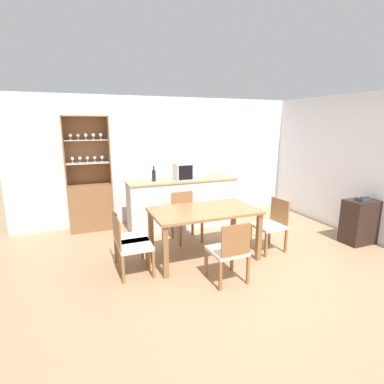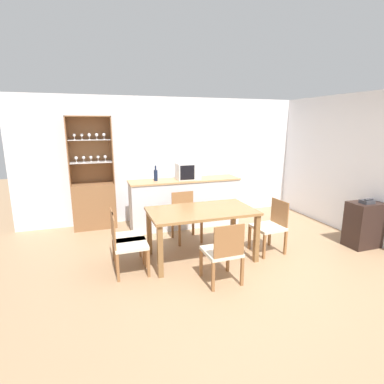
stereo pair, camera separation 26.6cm
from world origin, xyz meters
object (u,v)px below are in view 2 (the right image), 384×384
at_px(dining_chair_side_right_near, 270,226).
at_px(telephone, 367,201).
at_px(display_cabinet, 94,197).
at_px(dining_chair_side_left_near, 127,244).
at_px(wine_bottle, 156,175).
at_px(dining_chair_head_far, 186,216).
at_px(dining_chair_head_near, 223,252).
at_px(dining_chair_side_left_far, 125,237).
at_px(microwave, 188,171).
at_px(side_cabinet, 364,224).
at_px(dining_table, 201,216).

relative_size(dining_chair_side_right_near, telephone, 4.27).
bearing_deg(display_cabinet, dining_chair_side_right_near, -38.70).
xyz_separation_m(dining_chair_side_left_near, wine_bottle, (0.76, 1.66, 0.64)).
relative_size(dining_chair_head_far, dining_chair_side_right_near, 1.00).
xyz_separation_m(dining_chair_head_near, wine_bottle, (-0.36, 2.31, 0.64)).
height_order(wine_bottle, telephone, wine_bottle).
xyz_separation_m(dining_chair_side_left_far, microwave, (1.39, 1.36, 0.68)).
relative_size(display_cabinet, side_cabinet, 2.85).
relative_size(display_cabinet, microwave, 4.84).
xyz_separation_m(dining_chair_side_left_near, telephone, (3.80, -0.36, 0.36)).
relative_size(dining_table, dining_chair_side_left_near, 1.88).
bearing_deg(dining_chair_side_left_far, dining_chair_head_near, 49.77).
xyz_separation_m(dining_table, dining_chair_head_far, (-0.00, 0.78, -0.24)).
bearing_deg(dining_table, dining_chair_side_left_near, -173.19).
bearing_deg(display_cabinet, dining_chair_side_left_far, -78.20).
relative_size(dining_table, telephone, 8.03).
bearing_deg(dining_chair_side_left_near, dining_table, 97.05).
height_order(wine_bottle, side_cabinet, wine_bottle).
xyz_separation_m(microwave, wine_bottle, (-0.63, 0.03, -0.04)).
bearing_deg(wine_bottle, dining_chair_head_far, -64.19).
relative_size(display_cabinet, dining_chair_head_far, 2.58).
bearing_deg(microwave, display_cabinet, 165.00).
height_order(dining_chair_side_left_far, wine_bottle, wine_bottle).
xyz_separation_m(dining_table, side_cabinet, (2.72, -0.44, -0.29)).
xyz_separation_m(dining_chair_head_far, microwave, (0.27, 0.71, 0.68)).
height_order(display_cabinet, microwave, display_cabinet).
bearing_deg(dining_chair_head_near, dining_chair_side_left_near, 148.81).
bearing_deg(wine_bottle, dining_chair_side_right_near, -48.18).
height_order(dining_chair_head_near, dining_chair_side_left_far, same).
bearing_deg(dining_table, dining_chair_side_left_far, 173.22).
bearing_deg(side_cabinet, microwave, 141.54).
bearing_deg(dining_chair_head_far, dining_table, 87.88).
relative_size(dining_table, dining_chair_side_right_near, 1.88).
relative_size(side_cabinet, telephone, 3.87).
bearing_deg(dining_chair_head_far, dining_chair_side_left_far, 27.85).
bearing_deg(telephone, dining_chair_head_near, -173.76).
bearing_deg(dining_chair_side_right_near, telephone, -106.99).
bearing_deg(dining_table, dining_chair_head_near, -89.93).
distance_m(wine_bottle, telephone, 3.65).
distance_m(dining_chair_head_near, wine_bottle, 2.42).
xyz_separation_m(dining_table, dining_chair_side_left_far, (-1.12, 0.13, -0.24)).
relative_size(dining_chair_head_near, dining_chair_side_left_far, 1.00).
xyz_separation_m(dining_table, wine_bottle, (-0.36, 1.53, 0.40)).
xyz_separation_m(display_cabinet, wine_bottle, (1.14, -0.45, 0.45)).
bearing_deg(dining_chair_head_far, microwave, -113.14).
xyz_separation_m(dining_chair_head_far, dining_chair_side_left_far, (-1.12, -0.65, 0.00)).
bearing_deg(dining_chair_side_right_near, dining_chair_side_left_near, 86.08).
bearing_deg(dining_chair_side_left_near, wine_bottle, 155.66).
distance_m(dining_chair_head_near, dining_chair_side_left_far, 1.45).
bearing_deg(dining_chair_side_left_near, telephone, 84.89).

